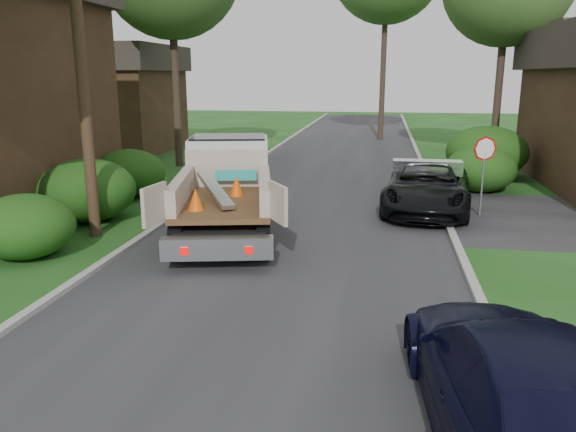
# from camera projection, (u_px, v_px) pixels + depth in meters

# --- Properties ---
(ground) EXTENTS (120.00, 120.00, 0.00)m
(ground) POSITION_uv_depth(u_px,v_px,m) (250.00, 329.00, 9.66)
(ground) COLOR #174714
(ground) RESTS_ON ground
(road) EXTENTS (8.00, 90.00, 0.02)m
(road) POSITION_uv_depth(u_px,v_px,m) (317.00, 203.00, 19.23)
(road) COLOR #28282B
(road) RESTS_ON ground
(curb_left) EXTENTS (0.20, 90.00, 0.12)m
(curb_left) POSITION_uv_depth(u_px,v_px,m) (202.00, 197.00, 19.87)
(curb_left) COLOR #9E9E99
(curb_left) RESTS_ON ground
(curb_right) EXTENTS (0.20, 90.00, 0.12)m
(curb_right) POSITION_uv_depth(u_px,v_px,m) (440.00, 206.00, 18.56)
(curb_right) COLOR #9E9E99
(curb_right) RESTS_ON ground
(stop_sign) EXTENTS (0.71, 0.32, 2.48)m
(stop_sign) POSITION_uv_depth(u_px,v_px,m) (484.00, 159.00, 17.01)
(stop_sign) COLOR slate
(stop_sign) RESTS_ON ground
(utility_pole) EXTENTS (2.42, 1.25, 10.00)m
(utility_pole) POSITION_uv_depth(u_px,v_px,m) (79.00, 37.00, 14.04)
(utility_pole) COLOR #382619
(utility_pole) RESTS_ON ground
(house_left_far) EXTENTS (7.56, 7.56, 6.00)m
(house_left_far) POSITION_uv_depth(u_px,v_px,m) (108.00, 97.00, 32.12)
(house_left_far) COLOR #392517
(house_left_far) RESTS_ON ground
(hedge_left_a) EXTENTS (2.34, 2.34, 1.53)m
(hedge_left_a) POSITION_uv_depth(u_px,v_px,m) (25.00, 226.00, 13.34)
(hedge_left_a) COLOR #133A0D
(hedge_left_a) RESTS_ON ground
(hedge_left_b) EXTENTS (2.86, 2.86, 1.87)m
(hedge_left_b) POSITION_uv_depth(u_px,v_px,m) (87.00, 190.00, 16.69)
(hedge_left_b) COLOR #133A0D
(hedge_left_b) RESTS_ON ground
(hedge_left_c) EXTENTS (2.60, 2.60, 1.70)m
(hedge_left_c) POSITION_uv_depth(u_px,v_px,m) (129.00, 173.00, 20.11)
(hedge_left_c) COLOR #133A0D
(hedge_left_c) RESTS_ON ground
(hedge_right_a) EXTENTS (2.60, 2.60, 1.70)m
(hedge_right_a) POSITION_uv_depth(u_px,v_px,m) (481.00, 169.00, 20.96)
(hedge_right_a) COLOR #133A0D
(hedge_right_a) RESTS_ON ground
(hedge_right_b) EXTENTS (3.38, 3.38, 2.21)m
(hedge_right_b) POSITION_uv_depth(u_px,v_px,m) (487.00, 152.00, 23.66)
(hedge_right_b) COLOR #133A0D
(hedge_right_b) RESTS_ON ground
(flatbed_truck) EXTENTS (4.03, 6.95, 2.48)m
(flatbed_truck) POSITION_uv_depth(u_px,v_px,m) (227.00, 180.00, 16.00)
(flatbed_truck) COLOR black
(flatbed_truck) RESTS_ON ground
(black_pickup) EXTENTS (3.14, 5.81, 1.55)m
(black_pickup) POSITION_uv_depth(u_px,v_px,m) (427.00, 187.00, 17.97)
(black_pickup) COLOR black
(black_pickup) RESTS_ON ground
(navy_suv) EXTENTS (2.61, 5.49, 1.54)m
(navy_suv) POSITION_uv_depth(u_px,v_px,m) (520.00, 386.00, 6.48)
(navy_suv) COLOR black
(navy_suv) RESTS_ON ground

